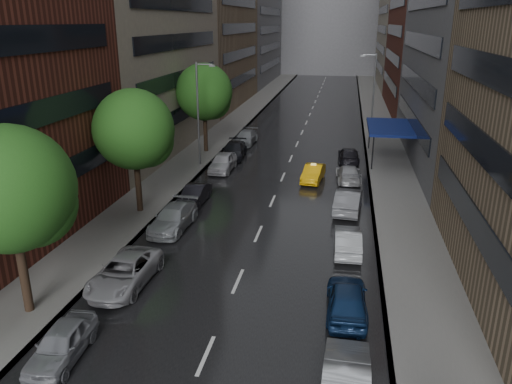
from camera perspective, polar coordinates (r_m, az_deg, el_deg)
road at (r=63.21m, az=5.62°, el=7.56°), size 14.00×140.00×0.01m
sidewalk_left at (r=64.51m, az=-2.44°, el=7.92°), size 4.00×140.00×0.15m
sidewalk_right at (r=63.15m, az=13.85°, el=7.15°), size 4.00×140.00×0.15m
building_far at (r=129.93m, az=8.56°, el=20.36°), size 40.00×14.00×32.00m
tree_near at (r=22.90m, az=-26.36°, el=0.28°), size 5.37×5.37×8.56m
tree_mid at (r=33.53m, az=-13.79°, el=6.95°), size 5.27×5.27×8.40m
tree_far at (r=49.03m, az=-5.95°, el=11.29°), size 5.46×5.46×8.70m
taxi at (r=40.92m, az=6.55°, el=2.16°), size 1.86×4.20×1.34m
parked_cars_left at (r=37.24m, az=-6.33°, el=0.53°), size 2.51×40.74×1.57m
parked_cars_right at (r=32.05m, az=10.47°, el=-2.78°), size 2.20×35.68×1.57m
street_lamp_left at (r=44.28m, az=-6.55°, el=9.06°), size 1.74×0.22×9.00m
street_lamp_right at (r=57.36m, az=13.20°, el=10.94°), size 1.74×0.22×9.00m
awning at (r=47.88m, az=15.05°, el=7.14°), size 4.00×8.00×3.12m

